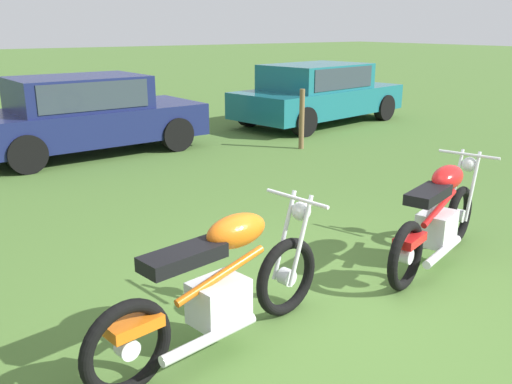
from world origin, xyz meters
name	(u,v)px	position (x,y,z in m)	size (l,w,h in m)	color
ground_plane	(355,312)	(0.00, 0.00, 0.00)	(120.00, 120.00, 0.00)	#476B2D
motorcycle_orange	(219,287)	(-1.19, 0.20, 0.50)	(2.14, 0.75, 1.02)	black
motorcycle_red	(438,217)	(1.37, 0.27, 0.49)	(1.98, 0.91, 1.02)	black
car_navy	(84,111)	(0.12, 7.18, 0.80)	(4.24, 2.03, 1.43)	#161E4C
car_teal	(318,91)	(5.82, 7.26, 0.80)	(4.72, 2.56, 1.43)	#19606B
fence_post_wooden	(302,119)	(3.68, 5.24, 0.57)	(0.10, 0.10, 1.15)	brown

